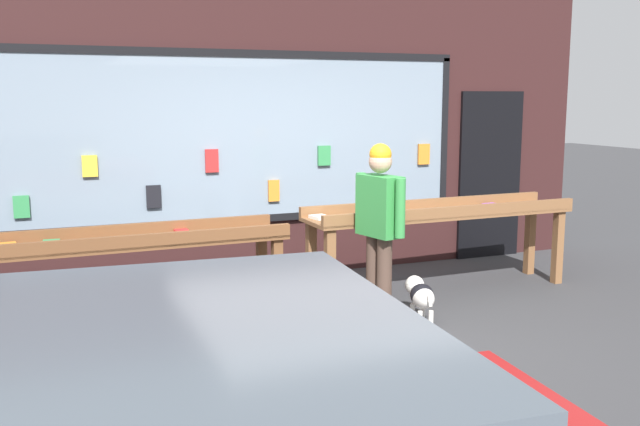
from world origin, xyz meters
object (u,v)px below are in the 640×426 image
(display_table_left, at_px, (121,249))
(small_dog, at_px, (421,295))
(person_browsing, at_px, (380,218))
(display_table_right, at_px, (441,219))

(display_table_left, height_order, small_dog, display_table_left)
(person_browsing, bearing_deg, display_table_right, -72.34)
(display_table_right, height_order, person_browsing, person_browsing)
(display_table_right, distance_m, small_dog, 1.22)
(small_dog, bearing_deg, display_table_right, -26.59)
(display_table_left, relative_size, small_dog, 4.87)
(display_table_right, xyz_separation_m, small_dog, (-0.71, -0.84, -0.52))
(small_dog, bearing_deg, display_table_left, 85.35)
(display_table_left, xyz_separation_m, small_dog, (2.53, -0.84, -0.47))
(display_table_right, height_order, small_dog, display_table_right)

